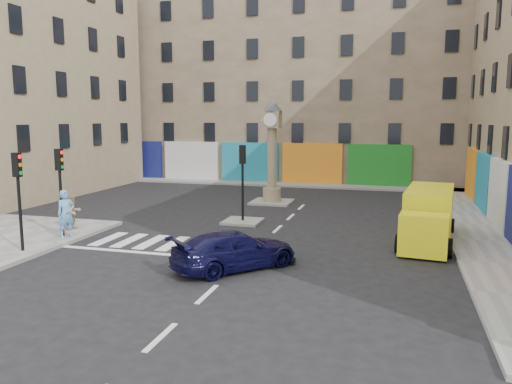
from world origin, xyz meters
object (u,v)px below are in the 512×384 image
at_px(clock_pillar, 272,144).
at_px(pedestrian_blue, 66,214).
at_px(traffic_light_left_near, 18,186).
at_px(traffic_light_island, 243,170).
at_px(traffic_light_left_far, 60,178).
at_px(pedestrian_tan, 73,212).
at_px(navy_sedan, 235,250).
at_px(yellow_van, 428,216).

height_order(clock_pillar, pedestrian_blue, clock_pillar).
bearing_deg(traffic_light_left_near, traffic_light_island, 51.07).
relative_size(traffic_light_island, pedestrian_blue, 1.84).
bearing_deg(traffic_light_left_far, traffic_light_island, 40.60).
distance_m(traffic_light_left_far, traffic_light_island, 8.30).
height_order(pedestrian_blue, pedestrian_tan, pedestrian_blue).
height_order(navy_sedan, pedestrian_tan, pedestrian_tan).
bearing_deg(yellow_van, traffic_light_island, 176.29).
distance_m(navy_sedan, yellow_van, 8.75).
bearing_deg(clock_pillar, traffic_light_island, -90.00).
distance_m(clock_pillar, yellow_van, 11.68).
distance_m(yellow_van, pedestrian_tan, 15.46).
distance_m(clock_pillar, pedestrian_blue, 13.22).
bearing_deg(traffic_light_island, clock_pillar, 90.00).
xyz_separation_m(navy_sedan, yellow_van, (6.56, 5.78, 0.43)).
bearing_deg(pedestrian_tan, traffic_light_island, -40.22).
bearing_deg(traffic_light_island, pedestrian_tan, -148.59).
xyz_separation_m(navy_sedan, pedestrian_tan, (-8.70, 3.25, 0.29)).
bearing_deg(traffic_light_left_near, yellow_van, 22.79).
relative_size(traffic_light_island, pedestrian_tan, 2.35).
xyz_separation_m(clock_pillar, pedestrian_tan, (-6.70, -10.09, -2.61)).
bearing_deg(navy_sedan, yellow_van, -96.98).
height_order(traffic_light_island, pedestrian_blue, traffic_light_island).
bearing_deg(traffic_light_left_far, navy_sedan, -13.18).
relative_size(traffic_light_left_near, clock_pillar, 0.61).
bearing_deg(clock_pillar, pedestrian_blue, -117.48).
bearing_deg(yellow_van, clock_pillar, 145.18).
bearing_deg(traffic_light_island, navy_sedan, -74.79).
height_order(traffic_light_left_near, traffic_light_left_far, same).
xyz_separation_m(traffic_light_left_far, pedestrian_tan, (-0.40, 1.31, -1.68)).
height_order(traffic_light_left_near, clock_pillar, clock_pillar).
relative_size(traffic_light_left_near, pedestrian_blue, 1.84).
bearing_deg(yellow_van, pedestrian_tan, -163.94).
relative_size(traffic_light_left_far, pedestrian_tan, 2.35).
xyz_separation_m(traffic_light_left_near, pedestrian_blue, (0.30, 2.26, -1.47)).
relative_size(traffic_light_left_far, yellow_van, 0.60).
distance_m(traffic_light_left_near, traffic_light_island, 10.03).
bearing_deg(pedestrian_tan, traffic_light_left_near, -155.46).
bearing_deg(pedestrian_blue, traffic_light_left_near, -155.61).
distance_m(navy_sedan, pedestrian_blue, 8.21).
xyz_separation_m(traffic_light_left_near, traffic_light_island, (6.30, 7.80, -0.03)).
bearing_deg(clock_pillar, navy_sedan, -81.49).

